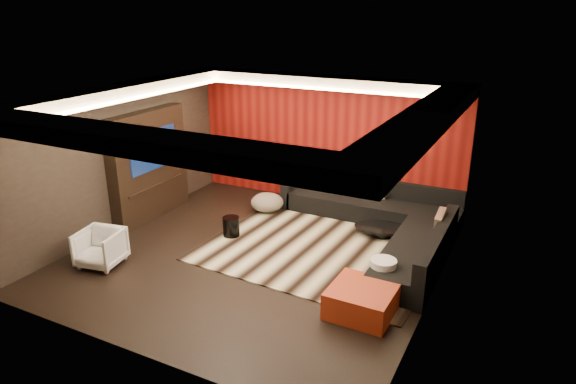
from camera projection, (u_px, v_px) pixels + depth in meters
The scene contains 26 objects.
floor at pixel (257, 257), 8.99m from camera, with size 6.00×6.00×0.02m, color black.
ceiling at pixel (254, 95), 8.02m from camera, with size 6.00×6.00×0.02m, color silver.
wall_back at pixel (326, 140), 11.02m from camera, with size 6.00×0.02×2.80m, color black.
wall_left at pixel (119, 157), 9.79m from camera, with size 0.02×6.00×2.80m, color black.
wall_right at pixel (440, 212), 7.22m from camera, with size 0.02×6.00×2.80m, color black.
red_feature_wall at pixel (326, 141), 10.99m from camera, with size 5.98×0.05×2.78m, color #6B0C0A.
soffit_back at pixel (322, 81), 10.32m from camera, with size 6.00×0.60×0.22m, color silver.
soffit_front at pixel (132, 141), 5.80m from camera, with size 6.00×0.60×0.22m, color silver.
soffit_left at pixel (124, 91), 9.21m from camera, with size 0.60×4.80×0.22m, color silver.
soffit_right at pixel (426, 119), 6.91m from camera, with size 0.60×4.80×0.22m, color silver.
cove_back at pixel (315, 88), 10.07m from camera, with size 4.80×0.08×0.04m, color #FFD899.
cove_front at pixel (153, 142), 6.12m from camera, with size 4.80×0.08×0.04m, color #FFD899.
cove_left at pixel (139, 97), 9.10m from camera, with size 0.08×4.80×0.04m, color #FFD899.
cove_right at pixel (401, 123), 7.09m from camera, with size 0.08×4.80×0.04m, color #FFD899.
tv_surround at pixel (149, 165), 10.32m from camera, with size 0.30×2.00×2.20m, color black.
tv_screen at pixel (153, 150), 10.13m from camera, with size 0.04×1.30×0.80m, color black.
tv_shelf at pixel (157, 185), 10.39m from camera, with size 0.04×1.60×0.04m, color black.
rug at pixel (319, 252), 9.13m from camera, with size 4.00×3.00×0.02m, color #C5BA90.
coffee_table at pixel (382, 231), 9.71m from camera, with size 1.07×1.07×0.18m, color black.
drum_stool at pixel (231, 226), 9.68m from camera, with size 0.31×0.31×0.37m, color black.
striped_pouf at pixel (267, 202), 10.85m from camera, with size 0.69×0.69×0.38m, color beige.
white_side_table at pixel (383, 275), 7.85m from camera, with size 0.40×0.40×0.50m, color white.
orange_ottoman at pixel (362, 300), 7.27m from camera, with size 0.89×0.89×0.40m, color #9C2A14.
armchair at pixel (100, 248), 8.58m from camera, with size 0.67×0.69×0.63m, color silver.
sectional_sofa at pixel (386, 222), 9.72m from camera, with size 3.65×3.50×0.75m.
throw_pillows at pixel (373, 194), 10.12m from camera, with size 3.16×1.65×0.50m.
Camera 1 is at (4.13, -6.93, 4.14)m, focal length 32.00 mm.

